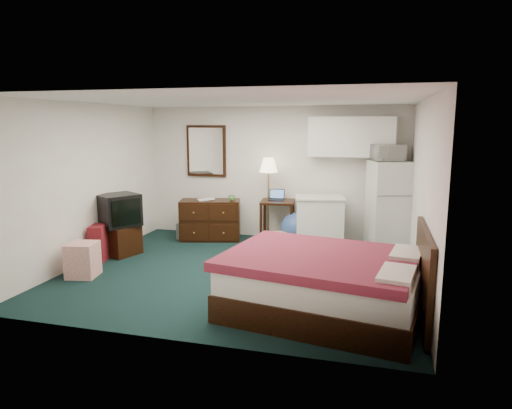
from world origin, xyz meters
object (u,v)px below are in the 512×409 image
(floor_lamp, at_px, (268,200))
(fridge, at_px, (388,206))
(kitchen_counter, at_px, (319,223))
(dresser, at_px, (210,220))
(tv_stand, at_px, (121,240))
(suitcase, at_px, (99,243))
(desk, at_px, (277,221))
(bed, at_px, (324,284))

(floor_lamp, distance_m, fridge, 2.16)
(floor_lamp, xyz_separation_m, kitchen_counter, (0.99, -0.23, -0.34))
(dresser, xyz_separation_m, kitchen_counter, (2.07, -0.01, 0.06))
(tv_stand, xyz_separation_m, suitcase, (-0.15, -0.40, 0.04))
(suitcase, bearing_deg, tv_stand, 54.45)
(desk, xyz_separation_m, fridge, (1.98, -0.09, 0.39))
(desk, relative_size, kitchen_counter, 0.87)
(desk, height_order, kitchen_counter, kitchen_counter)
(kitchen_counter, relative_size, fridge, 0.57)
(desk, relative_size, suitcase, 1.34)
(kitchen_counter, height_order, suitcase, kitchen_counter)
(kitchen_counter, distance_m, fridge, 1.22)
(bed, bearing_deg, tv_stand, 166.77)
(floor_lamp, bearing_deg, fridge, -2.93)
(desk, xyz_separation_m, kitchen_counter, (0.81, -0.21, 0.06))
(tv_stand, bearing_deg, suitcase, -93.58)
(dresser, xyz_separation_m, bed, (2.49, -2.86, -0.04))
(dresser, bearing_deg, tv_stand, -143.58)
(tv_stand, bearing_deg, desk, 50.47)
(tv_stand, height_order, suitcase, suitcase)
(fridge, distance_m, bed, 3.11)
(kitchen_counter, distance_m, bed, 2.89)
(bed, bearing_deg, fridge, 85.60)
(dresser, relative_size, kitchen_counter, 1.26)
(suitcase, bearing_deg, kitchen_counter, 12.82)
(desk, distance_m, suitcase, 3.18)
(kitchen_counter, relative_size, tv_stand, 1.64)
(floor_lamp, bearing_deg, dresser, -168.00)
(floor_lamp, relative_size, bed, 0.73)
(desk, bearing_deg, fridge, -9.58)
(kitchen_counter, relative_size, suitcase, 1.53)
(suitcase, bearing_deg, floor_lamp, 25.45)
(bed, distance_m, tv_stand, 3.89)
(floor_lamp, relative_size, tv_stand, 2.89)
(dresser, distance_m, tv_stand, 1.75)
(fridge, height_order, bed, fridge)
(dresser, bearing_deg, bed, -63.39)
(dresser, bearing_deg, fridge, -12.24)
(floor_lamp, bearing_deg, kitchen_counter, -13.35)
(kitchen_counter, distance_m, suitcase, 3.75)
(fridge, bearing_deg, dresser, 164.05)
(kitchen_counter, bearing_deg, dresser, 168.75)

